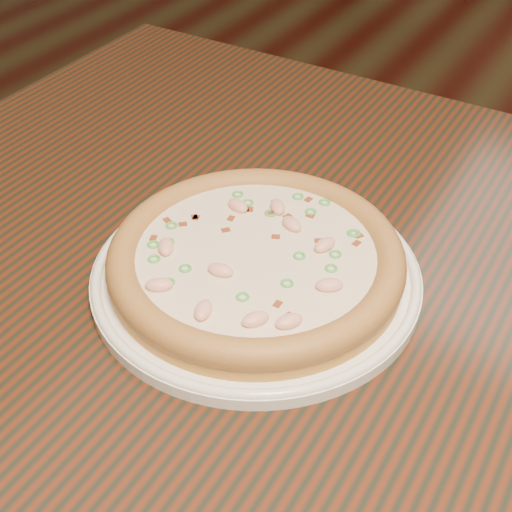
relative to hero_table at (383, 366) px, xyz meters
The scene contains 3 objects.
hero_table is the anchor object (origin of this frame).
plate 0.17m from the hero_table, 157.38° to the right, with size 0.31×0.31×0.02m.
pizza 0.18m from the hero_table, 157.31° to the right, with size 0.27×0.27×0.03m.
Camera 1 is at (-0.11, -1.09, 1.19)m, focal length 50.00 mm.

